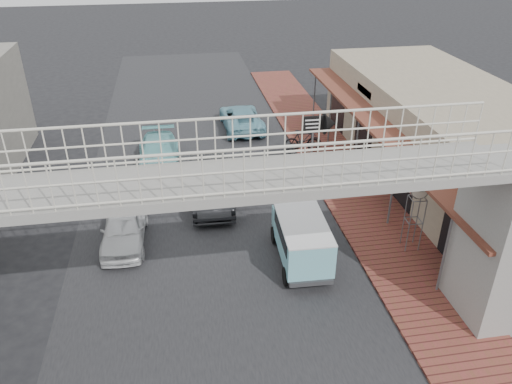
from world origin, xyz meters
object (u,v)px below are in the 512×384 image
object	(u,v)px
dark_sedan	(211,184)
arrow_sign	(328,124)
angkot_curb	(241,118)
angkot_far	(159,156)
angkot_van	(302,235)
motorcycle_near	(304,144)
white_hatchback	(124,227)
motorcycle_far	(303,141)
street_clock	(419,193)

from	to	relation	value
dark_sedan	arrow_sign	xyz separation A→B (m)	(5.56, 2.02, 1.51)
angkot_curb	angkot_far	distance (m)	6.39
dark_sedan	arrow_sign	bearing A→B (deg)	21.53
dark_sedan	angkot_curb	world-z (taller)	dark_sedan
angkot_van	motorcycle_near	xyz separation A→B (m)	(2.32, 8.68, -0.51)
angkot_van	angkot_curb	bearing A→B (deg)	93.32
white_hatchback	dark_sedan	world-z (taller)	dark_sedan
angkot_curb	arrow_sign	xyz separation A→B (m)	(3.15, -5.87, 1.67)
angkot_van	motorcycle_near	size ratio (longest dim) A/B	1.94
white_hatchback	angkot_curb	size ratio (longest dim) A/B	0.84
angkot_van	motorcycle_far	world-z (taller)	angkot_van
angkot_far	angkot_van	size ratio (longest dim) A/B	1.32
white_hatchback	arrow_sign	bearing A→B (deg)	28.70
motorcycle_near	angkot_far	bearing A→B (deg)	75.43
angkot_far	motorcycle_near	size ratio (longest dim) A/B	2.57
angkot_curb	motorcycle_near	size ratio (longest dim) A/B	2.47
angkot_curb	arrow_sign	distance (m)	6.87
dark_sedan	motorcycle_far	size ratio (longest dim) A/B	2.48
dark_sedan	angkot_curb	bearing A→B (deg)	74.58
angkot_curb	angkot_van	distance (m)	12.70
angkot_far	street_clock	bearing A→B (deg)	-41.83
angkot_far	motorcycle_far	distance (m)	7.19
dark_sedan	street_clock	distance (m)	8.37
dark_sedan	angkot_far	bearing A→B (deg)	123.90
white_hatchback	angkot_far	distance (m)	6.09
dark_sedan	motorcycle_near	distance (m)	6.33
angkot_far	arrow_sign	world-z (taller)	arrow_sign
dark_sedan	street_clock	xyz separation A→B (m)	(6.73, -4.73, 1.56)
white_hatchback	angkot_curb	xyz separation A→B (m)	(5.82, 10.42, -0.02)
angkot_far	street_clock	size ratio (longest dim) A/B	1.74
angkot_far	arrow_sign	distance (m)	8.02
white_hatchback	angkot_far	world-z (taller)	angkot_far
angkot_far	dark_sedan	bearing A→B (deg)	-56.99
angkot_curb	motorcycle_near	bearing A→B (deg)	121.11
motorcycle_far	arrow_sign	xyz separation A→B (m)	(0.57, -2.05, 1.62)
dark_sedan	motorcycle_far	bearing A→B (deg)	40.73
angkot_van	street_clock	bearing A→B (deg)	3.03
dark_sedan	street_clock	size ratio (longest dim) A/B	1.76
angkot_curb	street_clock	xyz separation A→B (m)	(4.31, -12.62, 1.71)
motorcycle_near	street_clock	bearing A→B (deg)	173.22
angkot_curb	street_clock	size ratio (longest dim) A/B	1.67
angkot_curb	angkot_far	size ratio (longest dim) A/B	0.96
angkot_far	angkot_van	world-z (taller)	angkot_van
motorcycle_near	street_clock	size ratio (longest dim) A/B	0.68
motorcycle_near	motorcycle_far	world-z (taller)	motorcycle_far
angkot_far	motorcycle_near	xyz separation A→B (m)	(7.16, 0.45, -0.10)
white_hatchback	angkot_far	xyz separation A→B (m)	(1.23, 5.97, 0.04)
motorcycle_far	street_clock	bearing A→B (deg)	-165.58
angkot_far	arrow_sign	xyz separation A→B (m)	(7.73, -1.42, 1.61)
motorcycle_near	street_clock	world-z (taller)	street_clock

